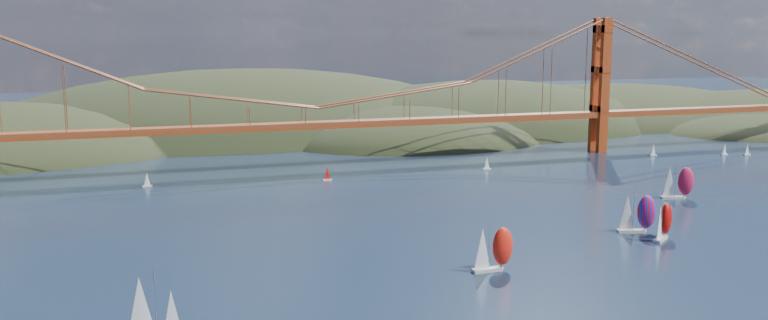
{
  "coord_description": "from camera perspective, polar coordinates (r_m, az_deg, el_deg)",
  "views": [
    {
      "loc": [
        -61.67,
        -86.84,
        48.73
      ],
      "look_at": [
        -3.71,
        90.0,
        17.22
      ],
      "focal_mm": 35.0,
      "sensor_mm": 36.0,
      "label": 1
    }
  ],
  "objects": [
    {
      "name": "sloop_navy",
      "position": [
        120.11,
        -17.38,
        -11.47
      ],
      "size": [
        9.32,
        5.22,
        14.57
      ],
      "rotation": [
        0.0,
        0.0,
        -0.0
      ],
      "color": "black",
      "rests_on": "ground"
    },
    {
      "name": "distant_boat_4",
      "position": [
        320.89,
        19.84,
        0.74
      ],
      "size": [
        3.0,
        2.0,
        4.7
      ],
      "color": "silver",
      "rests_on": "ground"
    },
    {
      "name": "distant_boat_6",
      "position": [
        337.01,
        25.95,
        0.74
      ],
      "size": [
        3.0,
        2.0,
        4.7
      ],
      "color": "silver",
      "rests_on": "ground"
    },
    {
      "name": "distant_boat_9",
      "position": [
        251.32,
        -4.34,
        -1.04
      ],
      "size": [
        3.0,
        2.0,
        4.7
      ],
      "color": "silver",
      "rests_on": "ground"
    },
    {
      "name": "headlands",
      "position": [
        385.27,
        -1.85,
        0.47
      ],
      "size": [
        725.0,
        225.0,
        96.0
      ],
      "color": "black",
      "rests_on": "ground"
    },
    {
      "name": "racer_0",
      "position": [
        157.24,
        8.24,
        -6.67
      ],
      "size": [
        9.06,
        3.7,
        10.41
      ],
      "rotation": [
        0.0,
        0.0,
        0.03
      ],
      "color": "silver",
      "rests_on": "ground"
    },
    {
      "name": "distant_boat_3",
      "position": [
        251.97,
        -17.61,
        -1.44
      ],
      "size": [
        3.0,
        2.0,
        4.7
      ],
      "color": "silver",
      "rests_on": "ground"
    },
    {
      "name": "distant_boat_5",
      "position": [
        333.45,
        24.52,
        0.75
      ],
      "size": [
        3.0,
        2.0,
        4.7
      ],
      "color": "silver",
      "rests_on": "ground"
    },
    {
      "name": "distant_boat_8",
      "position": [
        273.36,
        7.85,
        -0.24
      ],
      "size": [
        3.0,
        2.0,
        4.7
      ],
      "color": "silver",
      "rests_on": "ground"
    },
    {
      "name": "bridge",
      "position": [
        273.98,
        -5.51,
        6.12
      ],
      "size": [
        552.0,
        12.0,
        55.0
      ],
      "color": "brown",
      "rests_on": "ground"
    },
    {
      "name": "racer_1",
      "position": [
        190.87,
        20.48,
        -4.38
      ],
      "size": [
        8.45,
        7.05,
        9.73
      ],
      "rotation": [
        0.0,
        0.0,
        0.59
      ],
      "color": "silver",
      "rests_on": "ground"
    },
    {
      "name": "racer_3",
      "position": [
        239.03,
        21.44,
        -1.57
      ],
      "size": [
        9.74,
        5.97,
        10.9
      ],
      "rotation": [
        0.0,
        0.0,
        -0.31
      ],
      "color": "silver",
      "rests_on": "ground"
    },
    {
      "name": "racer_rwb",
      "position": [
        195.31,
        18.68,
        -3.82
      ],
      "size": [
        9.6,
        5.74,
        10.75
      ],
      "rotation": [
        0.0,
        0.0,
        -0.29
      ],
      "color": "silver",
      "rests_on": "ground"
    }
  ]
}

